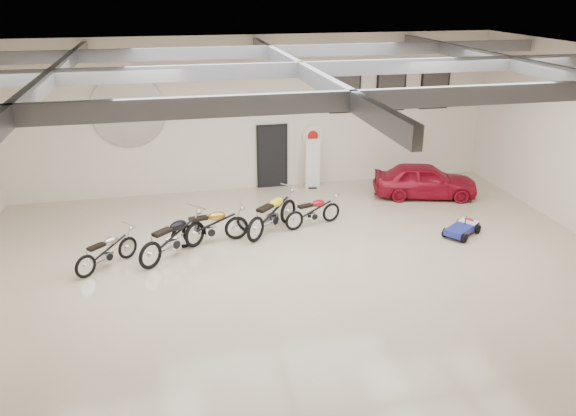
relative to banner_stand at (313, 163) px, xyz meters
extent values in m
cube|color=#C8B498|center=(-1.80, -5.50, -0.88)|extent=(16.00, 12.00, 0.01)
cube|color=slate|center=(-1.80, -5.50, 4.12)|extent=(16.00, 12.00, 0.01)
cube|color=silver|center=(-1.80, 0.50, 1.62)|extent=(16.00, 0.02, 5.00)
cube|color=black|center=(-1.30, 0.45, 0.17)|extent=(0.92, 0.08, 2.10)
imported|color=maroon|center=(3.33, -1.57, -0.32)|extent=(2.14, 3.51, 1.12)
camera|label=1|loc=(-4.68, -17.34, 5.56)|focal=35.00mm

